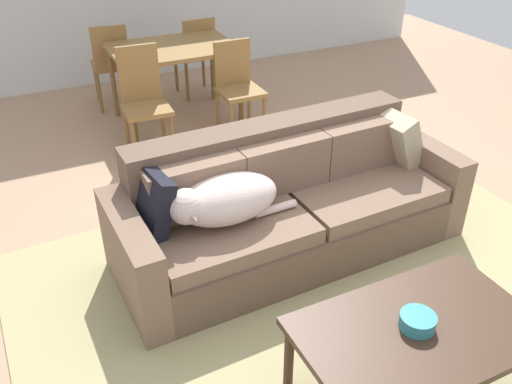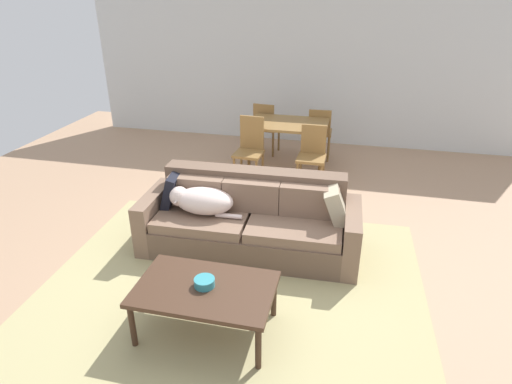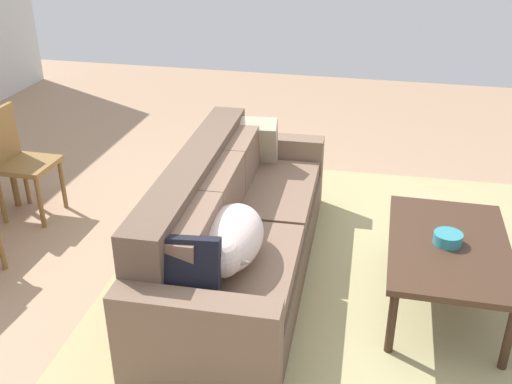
# 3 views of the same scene
# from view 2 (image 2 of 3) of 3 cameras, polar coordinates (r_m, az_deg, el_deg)

# --- Properties ---
(ground_plane) EXTENTS (10.00, 10.00, 0.00)m
(ground_plane) POSITION_cam_2_polar(r_m,az_deg,el_deg) (4.89, -0.12, -7.90)
(ground_plane) COLOR tan
(back_partition) EXTENTS (8.00, 0.12, 2.70)m
(back_partition) POSITION_cam_2_polar(r_m,az_deg,el_deg) (8.14, 6.61, 15.87)
(back_partition) COLOR silver
(back_partition) RESTS_ON ground
(area_rug) EXTENTS (3.80, 3.38, 0.01)m
(area_rug) POSITION_cam_2_polar(r_m,az_deg,el_deg) (4.32, -3.40, -12.93)
(area_rug) COLOR tan
(area_rug) RESTS_ON ground
(couch) EXTENTS (2.39, 0.94, 0.85)m
(couch) POSITION_cam_2_polar(r_m,az_deg,el_deg) (4.81, -0.75, -3.88)
(couch) COLOR brown
(couch) RESTS_ON ground
(dog_on_left_cushion) EXTENTS (0.82, 0.39, 0.29)m
(dog_on_left_cushion) POSITION_cam_2_polar(r_m,az_deg,el_deg) (4.72, -7.23, -1.10)
(dog_on_left_cushion) COLOR beige
(dog_on_left_cushion) RESTS_ON couch
(throw_pillow_by_left_arm) EXTENTS (0.24, 0.40, 0.39)m
(throw_pillow_by_left_arm) POSITION_cam_2_polar(r_m,az_deg,el_deg) (4.97, -11.00, 0.30)
(throw_pillow_by_left_arm) COLOR black
(throw_pillow_by_left_arm) RESTS_ON couch
(throw_pillow_by_right_arm) EXTENTS (0.32, 0.41, 0.41)m
(throw_pillow_by_right_arm) POSITION_cam_2_polar(r_m,az_deg,el_deg) (4.63, 10.48, -1.57)
(throw_pillow_by_right_arm) COLOR #B7AA8B
(throw_pillow_by_right_arm) RESTS_ON couch
(coffee_table) EXTENTS (1.14, 0.71, 0.46)m
(coffee_table) POSITION_cam_2_polar(r_m,az_deg,el_deg) (3.69, -6.70, -12.85)
(coffee_table) COLOR #442C1E
(coffee_table) RESTS_ON ground
(bowl_on_coffee_table) EXTENTS (0.17, 0.17, 0.07)m
(bowl_on_coffee_table) POSITION_cam_2_polar(r_m,az_deg,el_deg) (3.65, -6.78, -11.70)
(bowl_on_coffee_table) COLOR teal
(bowl_on_coffee_table) RESTS_ON coffee_table
(dining_table) EXTENTS (1.20, 0.84, 0.77)m
(dining_table) POSITION_cam_2_polar(r_m,az_deg,el_deg) (6.84, 4.31, 8.44)
(dining_table) COLOR olive
(dining_table) RESTS_ON ground
(dining_chair_near_left) EXTENTS (0.42, 0.42, 0.97)m
(dining_chair_near_left) POSITION_cam_2_polar(r_m,az_deg,el_deg) (6.45, -0.79, 5.94)
(dining_chair_near_left) COLOR olive
(dining_chair_near_left) RESTS_ON ground
(dining_chair_near_right) EXTENTS (0.40, 0.40, 0.89)m
(dining_chair_near_right) POSITION_cam_2_polar(r_m,az_deg,el_deg) (6.34, 7.36, 5.06)
(dining_chair_near_right) COLOR olive
(dining_chair_near_right) RESTS_ON ground
(dining_chair_far_left) EXTENTS (0.44, 0.44, 0.91)m
(dining_chair_far_left) POSITION_cam_2_polar(r_m,az_deg,el_deg) (7.54, 1.26, 8.70)
(dining_chair_far_left) COLOR olive
(dining_chair_far_left) RESTS_ON ground
(dining_chair_far_right) EXTENTS (0.41, 0.41, 0.88)m
(dining_chair_far_right) POSITION_cam_2_polar(r_m,az_deg,el_deg) (7.37, 8.33, 7.97)
(dining_chair_far_right) COLOR olive
(dining_chair_far_right) RESTS_ON ground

